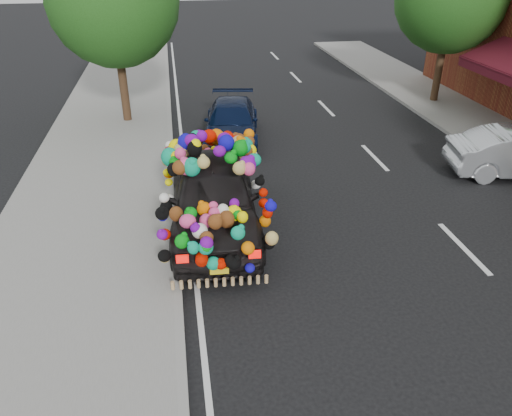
% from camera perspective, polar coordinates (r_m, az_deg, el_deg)
% --- Properties ---
extents(ground, '(100.00, 100.00, 0.00)m').
position_cam_1_polar(ground, '(10.02, 4.62, -6.41)').
color(ground, black).
rests_on(ground, ground).
extents(sidewalk, '(4.00, 60.00, 0.12)m').
position_cam_1_polar(sidewalk, '(9.98, -20.36, -8.08)').
color(sidewalk, gray).
rests_on(sidewalk, ground).
extents(kerb, '(0.15, 60.00, 0.13)m').
position_cam_1_polar(kerb, '(9.75, -9.02, -7.34)').
color(kerb, gray).
rests_on(kerb, ground).
extents(lane_markings, '(6.00, 50.00, 0.01)m').
position_cam_1_polar(lane_markings, '(11.35, 22.61, -4.19)').
color(lane_markings, silver).
rests_on(lane_markings, ground).
extents(tree_near_sidewalk, '(4.20, 4.20, 6.13)m').
position_cam_1_polar(tree_near_sidewalk, '(17.62, -16.06, 21.87)').
color(tree_near_sidewalk, '#332114').
rests_on(tree_near_sidewalk, ground).
extents(plush_art_car, '(2.48, 4.97, 2.24)m').
position_cam_1_polar(plush_art_car, '(10.70, -4.96, 3.08)').
color(plush_art_car, black).
rests_on(plush_art_car, ground).
extents(navy_sedan, '(2.28, 4.30, 1.19)m').
position_cam_1_polar(navy_sedan, '(16.07, -2.83, 9.76)').
color(navy_sedan, black).
rests_on(navy_sedan, ground).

